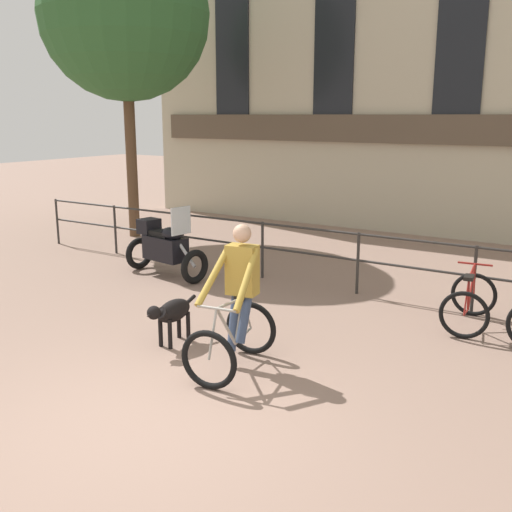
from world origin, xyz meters
name	(u,v)px	position (x,y,z in m)	size (l,w,h in m)	color
ground_plane	(143,424)	(0.00, 0.00, 0.00)	(60.00, 60.00, 0.00)	#8E7060
canal_railing	(358,253)	(0.00, 5.20, 0.71)	(15.05, 0.05, 1.05)	#2D2B28
building_facade	(463,60)	(0.00, 10.99, 4.17)	(18.00, 0.72, 8.38)	#BCB299
cyclist_with_bike	(236,305)	(-0.03, 1.65, 0.76)	(0.84, 1.26, 1.70)	black
dog	(171,313)	(-1.13, 1.76, 0.44)	(0.25, 0.95, 0.62)	black
parked_motorcycle	(165,246)	(-3.48, 4.35, 0.56)	(1.78, 0.88, 1.35)	black
parked_bicycle_near_lamp	(469,302)	(1.98, 4.54, 0.36)	(0.78, 1.17, 0.86)	black
tree_canalside_left	(125,15)	(-6.65, 6.85, 5.18)	(3.93, 3.93, 7.16)	brown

